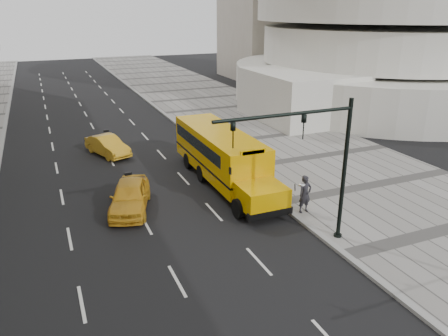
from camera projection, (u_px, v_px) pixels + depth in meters
name	position (u px, v px, depth m)	size (l,w,h in m)	color
ground	(143.00, 185.00, 25.64)	(140.00, 140.00, 0.00)	black
sidewalk_museum	(315.00, 158.00, 30.01)	(12.00, 140.00, 0.15)	gray
curb_museum	(236.00, 169.00, 27.81)	(0.30, 140.00, 0.15)	gray
school_bus	(221.00, 153.00, 25.64)	(2.96, 11.56, 3.19)	#DA9C00
taxi_near	(130.00, 196.00, 22.20)	(1.82, 4.52, 1.54)	gold
taxi_far	(108.00, 146.00, 30.54)	(1.44, 4.12, 1.36)	gold
pedestrian	(305.00, 194.00, 21.57)	(0.71, 0.46, 1.93)	black
traffic_signal	(318.00, 157.00, 17.70)	(6.18, 0.36, 6.40)	black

